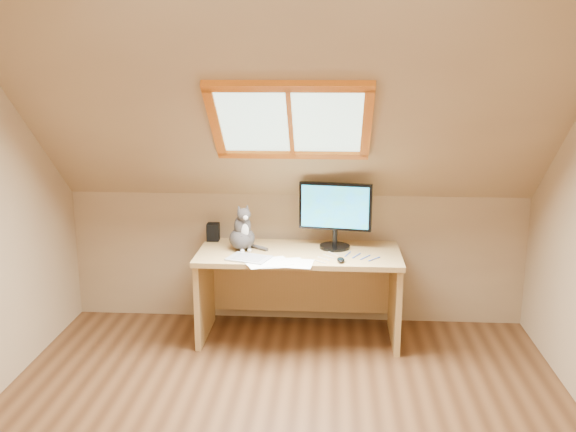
{
  "coord_description": "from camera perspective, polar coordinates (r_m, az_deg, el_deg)",
  "views": [
    {
      "loc": [
        0.26,
        -3.01,
        2.0
      ],
      "look_at": [
        -0.01,
        1.0,
        1.02
      ],
      "focal_mm": 40.0,
      "sensor_mm": 36.0,
      "label": 1
    }
  ],
  "objects": [
    {
      "name": "cat",
      "position": [
        4.63,
        -4.08,
        -1.53
      ],
      "size": [
        0.26,
        0.28,
        0.34
      ],
      "color": "#484240",
      "rests_on": "desk"
    },
    {
      "name": "papers",
      "position": [
        4.36,
        -0.56,
        -4.12
      ],
      "size": [
        0.35,
        0.3,
        0.01
      ],
      "color": "white",
      "rests_on": "desk"
    },
    {
      "name": "desk_speaker",
      "position": [
        4.9,
        -6.67,
        -1.42
      ],
      "size": [
        0.09,
        0.09,
        0.13
      ],
      "primitive_type": "cube",
      "rotation": [
        0.0,
        0.0,
        0.04
      ],
      "color": "black",
      "rests_on": "desk"
    },
    {
      "name": "monitor",
      "position": [
        4.62,
        4.22,
        0.44
      ],
      "size": [
        0.52,
        0.22,
        0.48
      ],
      "color": "black",
      "rests_on": "desk"
    },
    {
      "name": "desk",
      "position": [
        4.73,
        1.01,
        -5.4
      ],
      "size": [
        1.45,
        0.63,
        0.66
      ],
      "color": "tan",
      "rests_on": "ground"
    },
    {
      "name": "mouse",
      "position": [
        4.38,
        4.72,
        -3.91
      ],
      "size": [
        0.06,
        0.1,
        0.03
      ],
      "primitive_type": "ellipsoid",
      "rotation": [
        0.0,
        0.0,
        0.08
      ],
      "color": "black",
      "rests_on": "desk"
    },
    {
      "name": "room_shell",
      "position": [
        2.99,
        -1.19,
        2.75
      ],
      "size": [
        3.52,
        3.52,
        2.41
      ],
      "color": "tan",
      "rests_on": "ground"
    },
    {
      "name": "graphics_tablet",
      "position": [
        4.43,
        -3.49,
        -3.78
      ],
      "size": [
        0.33,
        0.28,
        0.01
      ],
      "primitive_type": "cube",
      "rotation": [
        0.0,
        0.0,
        -0.33
      ],
      "color": "#B2B2B7",
      "rests_on": "desk"
    },
    {
      "name": "cables",
      "position": [
        4.48,
        5.29,
        -3.65
      ],
      "size": [
        0.51,
        0.26,
        0.01
      ],
      "color": "silver",
      "rests_on": "desk"
    }
  ]
}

